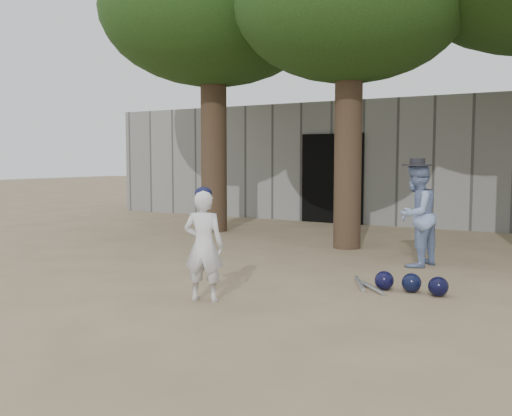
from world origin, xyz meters
The scene contains 6 objects.
ground centered at (0.00, 0.00, 0.00)m, with size 70.00×70.00×0.00m, color #937C5E.
boy_player centered at (0.62, -0.18, 0.62)m, with size 0.45×0.30×1.24m, color silver.
spectator_blue centered at (2.11, 3.06, 0.76)m, with size 0.74×0.58×1.52m, color #8299CA.
back_building centered at (0.00, 10.33, 1.50)m, with size 16.00×5.24×3.00m.
helmet_row centered at (2.51, 1.36, 0.11)m, with size 0.87×0.27×0.23m.
bat_pile centered at (1.95, 1.35, 0.03)m, with size 0.64×0.73×0.06m.
Camera 1 is at (4.27, -5.28, 1.57)m, focal length 40.00 mm.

